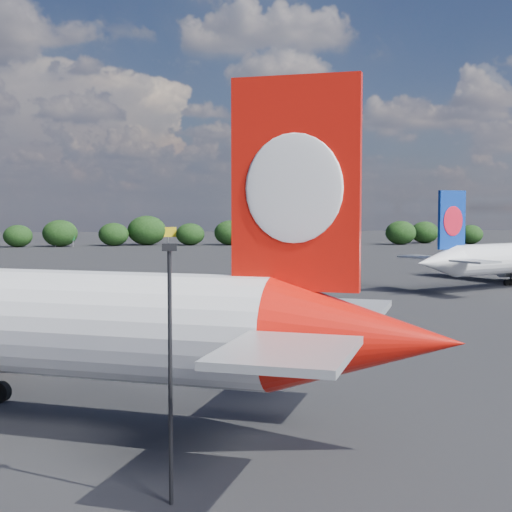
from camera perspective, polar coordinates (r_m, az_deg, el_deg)
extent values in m
plane|color=black|center=(97.04, -13.29, -2.91)|extent=(500.00, 500.00, 0.00)
cone|color=red|center=(32.50, 8.74, -6.54)|extent=(10.12, 8.47, 5.41)
cube|color=red|center=(32.57, 3.16, 5.76)|extent=(5.66, 2.92, 9.75)
ellipsoid|color=white|center=(32.25, 3.03, 5.44)|extent=(4.24, 2.05, 4.98)
ellipsoid|color=white|center=(32.88, 3.29, 5.41)|extent=(4.24, 2.05, 4.98)
cube|color=#9D9FA4|center=(27.06, 2.47, -7.68)|extent=(7.09, 7.92, 0.32)
cube|color=#9D9FA4|center=(38.57, 6.72, -4.23)|extent=(7.09, 7.92, 0.32)
cube|color=#9D9FA4|center=(55.93, -17.87, -4.12)|extent=(15.24, 22.65, 0.60)
cylinder|color=black|center=(44.68, -19.76, -10.18)|extent=(1.29, 0.93, 1.19)
cone|color=white|center=(95.02, 14.29, -0.49)|extent=(7.97, 6.70, 4.26)
cube|color=navy|center=(96.65, 15.39, 2.80)|extent=(4.45, 2.33, 7.67)
ellipsoid|color=red|center=(96.48, 15.50, 2.71)|extent=(3.33, 1.63, 3.92)
ellipsoid|color=red|center=(96.82, 15.28, 2.72)|extent=(3.33, 1.63, 3.92)
cube|color=#9D9FA4|center=(93.12, 17.11, -0.42)|extent=(5.61, 6.24, 0.26)
cube|color=#9D9FA4|center=(99.48, 13.02, -0.08)|extent=(5.61, 6.24, 0.26)
cube|color=#9D9FA4|center=(118.33, 17.52, -0.38)|extent=(12.09, 17.82, 0.47)
cylinder|color=#9D9FA4|center=(117.04, 19.64, -1.01)|extent=(4.83, 3.86, 2.30)
cube|color=#9D9FA4|center=(116.99, 19.64, -0.72)|extent=(1.81, 1.01, 1.02)
cylinder|color=black|center=(110.45, 19.72, -1.56)|extent=(0.32, 0.32, 2.13)
cylinder|color=black|center=(110.53, 19.71, -1.98)|extent=(1.01, 0.74, 0.94)
cylinder|color=black|center=(109.80, 19.41, -2.01)|extent=(1.01, 0.74, 0.94)
cylinder|color=black|center=(27.36, -6.87, -9.76)|extent=(0.16, 0.16, 9.66)
cube|color=black|center=(26.64, -6.96, 0.70)|extent=(0.55, 0.30, 0.28)
cube|color=#125E26|center=(213.84, -15.09, 1.56)|extent=(6.00, 0.30, 2.60)
cylinder|color=gray|center=(214.27, -15.74, 0.96)|extent=(0.20, 0.20, 2.00)
cylinder|color=gray|center=(213.63, -14.42, 0.98)|extent=(0.20, 0.20, 2.00)
cube|color=yellow|center=(218.04, -7.04, 1.91)|extent=(5.00, 0.30, 3.00)
cylinder|color=gray|center=(218.15, -7.04, 1.19)|extent=(0.30, 0.30, 2.50)
ellipsoid|color=black|center=(216.60, -18.51, 1.53)|extent=(8.37, 7.08, 6.44)
ellipsoid|color=black|center=(215.82, -15.41, 1.76)|extent=(10.19, 8.62, 7.84)
ellipsoid|color=black|center=(216.61, -11.32, 1.71)|extent=(8.95, 7.58, 6.89)
ellipsoid|color=black|center=(219.13, -8.73, 2.04)|extent=(11.66, 9.87, 8.97)
ellipsoid|color=black|center=(217.02, -5.28, 1.75)|extent=(8.70, 7.36, 6.69)
ellipsoid|color=black|center=(217.04, -2.08, 1.87)|extent=(9.80, 8.30, 7.54)
ellipsoid|color=black|center=(220.20, 2.10, 1.77)|extent=(8.51, 7.20, 6.55)
ellipsoid|color=black|center=(218.97, 4.18, 1.81)|extent=(9.08, 7.68, 6.98)
ellipsoid|color=black|center=(223.54, 6.88, 1.76)|extent=(8.37, 7.08, 6.44)
ellipsoid|color=black|center=(224.63, 11.50, 1.84)|extent=(9.53, 8.06, 7.33)
ellipsoid|color=black|center=(234.77, 13.34, 1.85)|extent=(9.10, 7.70, 7.00)
ellipsoid|color=black|center=(233.48, 16.79, 1.67)|extent=(7.85, 6.64, 6.04)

